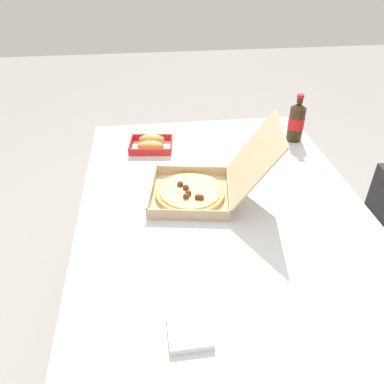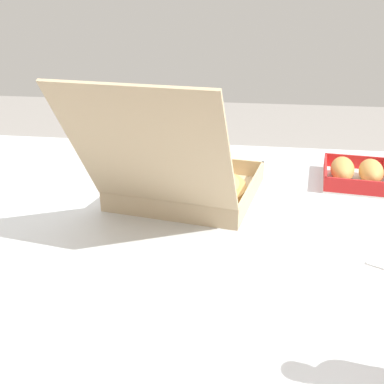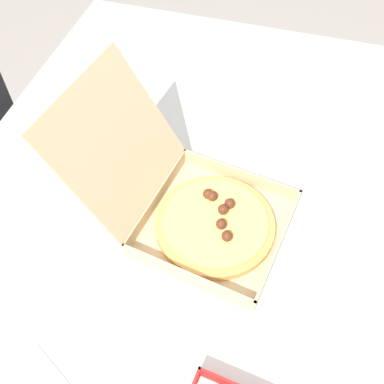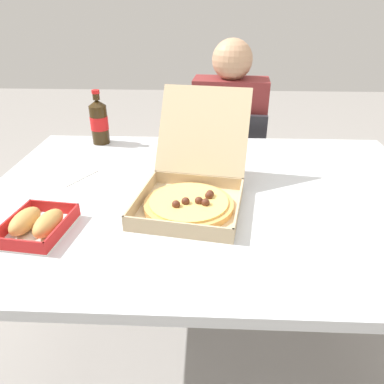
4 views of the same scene
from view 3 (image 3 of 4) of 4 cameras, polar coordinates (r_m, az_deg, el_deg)
The scene contains 4 objects.
ground_plane at distance 1.71m, azimuth -1.40°, elevation -15.60°, with size 10.00×10.00×0.00m, color gray.
dining_table at distance 1.10m, azimuth -2.10°, elevation -2.33°, with size 1.46×1.04×0.76m.
pizza_box_open at distance 0.96m, azimuth 0.87°, elevation -2.39°, with size 0.36×0.49×0.30m.
napkin_pile at distance 1.38m, azimuth 12.05°, elevation 15.01°, with size 0.11×0.11×0.02m, color white.
Camera 3 is at (-0.59, -0.21, 1.59)m, focal length 41.84 mm.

